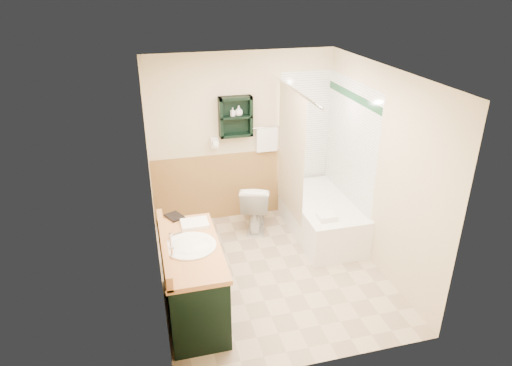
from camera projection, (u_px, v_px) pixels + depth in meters
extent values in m
plane|color=#CAB493|center=(271.00, 271.00, 5.56)|extent=(3.00, 3.00, 0.00)
cube|color=#FCEEC5|center=(241.00, 138.00, 6.39)|extent=(2.60, 0.04, 2.40)
cube|color=#FCEEC5|center=(151.00, 195.00, 4.75)|extent=(0.04, 3.00, 2.40)
cube|color=#FCEEC5|center=(380.00, 170.00, 5.36)|extent=(0.04, 3.00, 2.40)
cube|color=white|center=(274.00, 70.00, 4.55)|extent=(2.60, 3.00, 0.04)
cube|color=black|center=(236.00, 117.00, 6.12)|extent=(0.45, 0.15, 0.55)
cylinder|color=silver|center=(297.00, 92.00, 5.50)|extent=(0.03, 1.60, 0.03)
cube|color=black|center=(193.00, 281.00, 4.71)|extent=(0.59, 1.30, 0.83)
cube|color=white|center=(322.00, 217.00, 6.25)|extent=(0.78, 1.50, 0.52)
imported|color=white|center=(256.00, 206.00, 6.37)|extent=(0.60, 0.80, 0.69)
cube|color=white|center=(195.00, 224.00, 4.91)|extent=(0.29, 0.23, 0.04)
imported|color=black|center=(168.00, 211.00, 4.99)|extent=(0.15, 0.09, 0.21)
cube|color=white|center=(327.00, 217.00, 5.65)|extent=(0.22, 0.19, 0.07)
imported|color=white|center=(233.00, 114.00, 6.09)|extent=(0.08, 0.12, 0.05)
imported|color=white|center=(239.00, 112.00, 6.10)|extent=(0.14, 0.16, 0.11)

